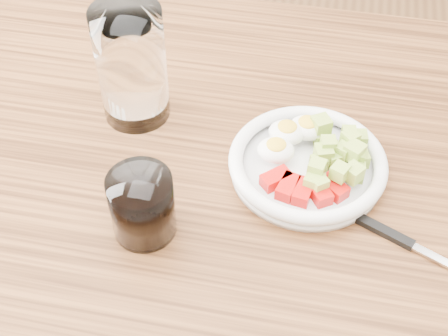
{
  "coord_description": "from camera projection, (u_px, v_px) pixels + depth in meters",
  "views": [
    {
      "loc": [
        0.1,
        -0.52,
        1.39
      ],
      "look_at": [
        -0.01,
        0.01,
        0.8
      ],
      "focal_mm": 50.0,
      "sensor_mm": 36.0,
      "label": 1
    }
  ],
  "objects": [
    {
      "name": "water_glass",
      "position": [
        132.0,
        65.0,
        0.85
      ],
      "size": [
        0.1,
        0.1,
        0.17
      ],
      "primitive_type": "cylinder",
      "color": "white",
      "rests_on": "dining_table"
    },
    {
      "name": "dining_table",
      "position": [
        229.0,
        236.0,
        0.89
      ],
      "size": [
        1.5,
        0.9,
        0.77
      ],
      "color": "brown",
      "rests_on": "ground"
    },
    {
      "name": "bowl",
      "position": [
        309.0,
        161.0,
        0.82
      ],
      "size": [
        0.21,
        0.21,
        0.05
      ],
      "color": "white",
      "rests_on": "dining_table"
    },
    {
      "name": "fork",
      "position": [
        398.0,
        238.0,
        0.75
      ],
      "size": [
        0.18,
        0.09,
        0.01
      ],
      "color": "black",
      "rests_on": "dining_table"
    },
    {
      "name": "coffee_glass",
      "position": [
        142.0,
        206.0,
        0.74
      ],
      "size": [
        0.08,
        0.08,
        0.09
      ],
      "color": "white",
      "rests_on": "dining_table"
    }
  ]
}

